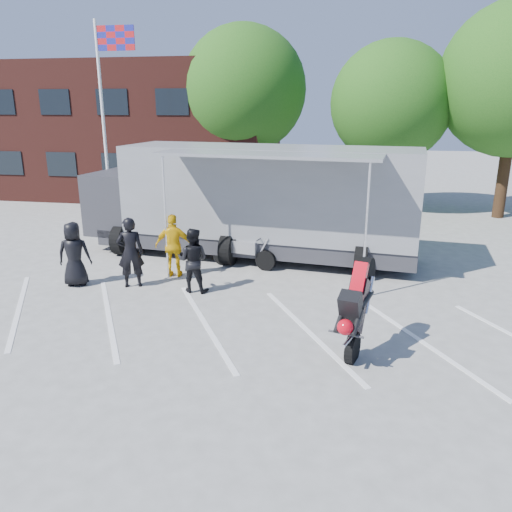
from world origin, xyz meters
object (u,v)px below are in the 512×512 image
(flagpole, at_px, (108,100))
(spectator_leather_c, at_px, (193,260))
(spectator_leather_b, at_px, (130,252))
(tree_mid, at_px, (391,103))
(transporter_truck, at_px, (254,256))
(parked_motorcycle, at_px, (244,267))
(tree_left, at_px, (244,90))
(stunt_bike_rider, at_px, (361,347))
(spectator_hivis, at_px, (174,246))
(spectator_leather_a, at_px, (74,254))

(flagpole, bearing_deg, spectator_leather_c, -51.58)
(flagpole, relative_size, spectator_leather_b, 4.07)
(tree_mid, height_order, transporter_truck, tree_mid)
(transporter_truck, bearing_deg, parked_motorcycle, -88.37)
(spectator_leather_c, bearing_deg, transporter_truck, -104.57)
(flagpole, height_order, parked_motorcycle, flagpole)
(flagpole, relative_size, spectator_leather_c, 4.56)
(transporter_truck, height_order, spectator_leather_c, transporter_truck)
(transporter_truck, bearing_deg, flagpole, 158.35)
(tree_left, height_order, stunt_bike_rider, tree_left)
(tree_mid, xyz_separation_m, parked_motorcycle, (-4.78, -9.74, -4.94))
(tree_left, bearing_deg, spectator_hivis, -88.09)
(tree_mid, bearing_deg, flagpole, -156.03)
(spectator_leather_b, bearing_deg, transporter_truck, -151.01)
(tree_left, bearing_deg, transporter_truck, -76.25)
(parked_motorcycle, bearing_deg, spectator_leather_c, 169.56)
(tree_left, xyz_separation_m, spectator_hivis, (0.40, -11.92, -4.64))
(tree_left, relative_size, stunt_bike_rider, 4.01)
(flagpole, bearing_deg, tree_mid, 23.97)
(tree_mid, bearing_deg, spectator_leather_b, -122.05)
(tree_left, bearing_deg, spectator_leather_b, -92.14)
(tree_mid, height_order, parked_motorcycle, tree_mid)
(transporter_truck, distance_m, parked_motorcycle, 1.24)
(transporter_truck, relative_size, parked_motorcycle, 5.35)
(parked_motorcycle, relative_size, spectator_leather_c, 1.21)
(transporter_truck, bearing_deg, tree_mid, 67.63)
(tree_left, relative_size, spectator_leather_a, 4.78)
(flagpole, distance_m, tree_left, 7.37)
(tree_mid, distance_m, spectator_leather_a, 15.68)
(flagpole, height_order, spectator_leather_a, flagpole)
(spectator_leather_b, xyz_separation_m, spectator_hivis, (0.88, 1.03, -0.05))
(parked_motorcycle, bearing_deg, tree_mid, -14.57)
(tree_left, xyz_separation_m, transporter_truck, (2.33, -9.50, -5.57))
(spectator_leather_b, bearing_deg, spectator_leather_a, -14.98)
(tree_mid, xyz_separation_m, spectator_hivis, (-6.60, -10.92, -4.01))
(parked_motorcycle, height_order, spectator_leather_c, spectator_leather_c)
(tree_mid, xyz_separation_m, spectator_leather_a, (-9.06, -12.14, -4.04))
(parked_motorcycle, xyz_separation_m, spectator_leather_a, (-4.29, -2.40, 0.90))
(spectator_leather_a, relative_size, spectator_leather_c, 1.03)
(flagpole, xyz_separation_m, transporter_truck, (6.57, -3.50, -5.05))
(stunt_bike_rider, height_order, spectator_leather_a, spectator_leather_a)
(flagpole, relative_size, spectator_leather_a, 4.42)
(spectator_leather_b, bearing_deg, tree_left, -113.98)
(stunt_bike_rider, relative_size, spectator_leather_b, 1.10)
(spectator_leather_a, bearing_deg, stunt_bike_rider, 146.59)
(transporter_truck, relative_size, spectator_leather_c, 6.48)
(flagpole, distance_m, spectator_leather_a, 8.54)
(parked_motorcycle, relative_size, spectator_hivis, 1.14)
(spectator_leather_c, bearing_deg, stunt_bike_rider, 152.04)
(flagpole, distance_m, spectator_hivis, 8.58)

